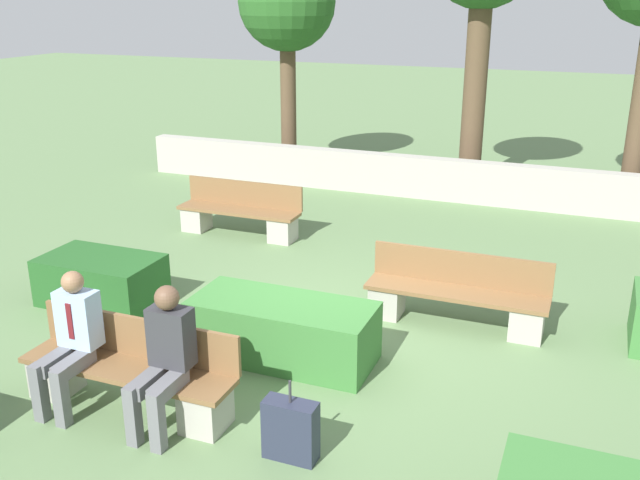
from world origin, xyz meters
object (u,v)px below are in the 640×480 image
(person_seated_man, at_px, (71,336))
(suitcase, at_px, (291,430))
(bench_front, at_px, (130,375))
(bench_left_side, at_px, (240,215))
(tree_leftmost, at_px, (287,6))
(person_seated_woman, at_px, (164,354))
(bench_right_side, at_px, (456,298))

(person_seated_man, bearing_deg, suitcase, -0.53)
(person_seated_man, bearing_deg, bench_front, 15.97)
(bench_left_side, xyz_separation_m, suitcase, (3.10, -5.00, -0.06))
(person_seated_man, height_order, tree_leftmost, tree_leftmost)
(suitcase, bearing_deg, bench_front, 174.50)
(person_seated_woman, height_order, suitcase, person_seated_woman)
(bench_right_side, height_order, person_seated_man, person_seated_man)
(bench_left_side, xyz_separation_m, person_seated_man, (0.90, -4.98, 0.39))
(bench_left_side, distance_m, person_seated_man, 5.08)
(bench_left_side, relative_size, bench_right_side, 0.96)
(bench_front, bearing_deg, suitcase, -5.50)
(suitcase, xyz_separation_m, tree_leftmost, (-4.10, 9.18, 3.15))
(bench_right_side, xyz_separation_m, person_seated_woman, (-1.96, -3.01, 0.40))
(bench_left_side, distance_m, person_seated_woman, 5.34)
(bench_right_side, height_order, suitcase, bench_right_side)
(bench_right_side, bearing_deg, suitcase, -114.53)
(bench_right_side, bearing_deg, bench_front, -141.11)
(bench_left_side, bearing_deg, bench_front, -77.09)
(person_seated_man, bearing_deg, bench_left_side, 100.20)
(suitcase, relative_size, tree_leftmost, 0.16)
(bench_right_side, relative_size, suitcase, 2.87)
(bench_left_side, height_order, suitcase, bench_left_side)
(bench_front, bearing_deg, bench_right_side, 49.40)
(bench_front, distance_m, tree_leftmost, 9.83)
(bench_right_side, bearing_deg, person_seated_woman, -133.56)
(bench_left_side, height_order, bench_right_side, same)
(person_seated_woman, relative_size, suitcase, 1.81)
(person_seated_woman, bearing_deg, tree_leftmost, 107.56)
(bench_front, distance_m, bench_right_side, 3.78)
(bench_left_side, bearing_deg, suitcase, -61.42)
(bench_left_side, xyz_separation_m, bench_right_side, (3.86, -1.97, 0.00))
(bench_front, xyz_separation_m, bench_left_side, (-1.40, 4.84, -0.00))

